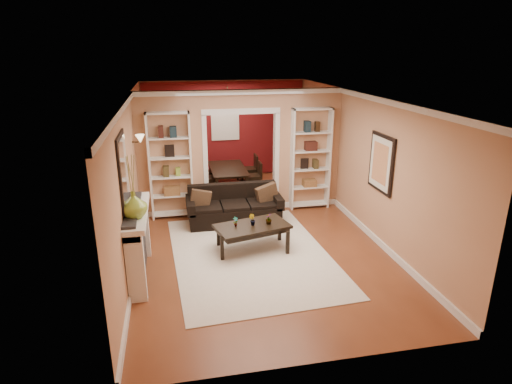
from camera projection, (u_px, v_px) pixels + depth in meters
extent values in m
plane|color=brown|center=(251.00, 229.00, 8.77)|extent=(8.00, 8.00, 0.00)
plane|color=white|center=(251.00, 95.00, 7.90)|extent=(8.00, 8.00, 0.00)
plane|color=tan|center=(225.00, 129.00, 12.05)|extent=(8.00, 0.00, 8.00)
plane|color=tan|center=(319.00, 261.00, 4.62)|extent=(8.00, 0.00, 8.00)
plane|color=tan|center=(132.00, 172.00, 7.92)|extent=(0.00, 8.00, 8.00)
plane|color=tan|center=(359.00, 160.00, 8.75)|extent=(0.00, 8.00, 8.00)
cube|color=tan|center=(241.00, 152.00, 9.45)|extent=(4.50, 0.15, 2.70)
cube|color=maroon|center=(225.00, 131.00, 12.03)|extent=(4.44, 0.04, 2.64)
cube|color=#8CA5CC|center=(225.00, 123.00, 11.92)|extent=(0.78, 0.03, 0.98)
cube|color=silver|center=(251.00, 254.00, 7.70)|extent=(2.92, 3.94, 0.01)
cube|color=black|center=(234.00, 205.00, 9.01)|extent=(1.99, 0.86, 0.78)
cube|color=brown|center=(200.00, 199.00, 8.79)|extent=(0.41, 0.12, 0.41)
cube|color=brown|center=(267.00, 193.00, 9.05)|extent=(0.48, 0.26, 0.46)
cube|color=black|center=(252.00, 238.00, 7.81)|extent=(1.43, 1.00, 0.49)
imported|color=#336626|center=(236.00, 222.00, 7.64)|extent=(0.11, 0.10, 0.18)
imported|color=#336626|center=(252.00, 220.00, 7.70)|extent=(0.14, 0.14, 0.20)
imported|color=#336626|center=(269.00, 219.00, 7.75)|extent=(0.13, 0.13, 0.19)
cube|color=white|center=(171.00, 166.00, 9.07)|extent=(0.90, 0.30, 2.30)
cube|color=white|center=(310.00, 159.00, 9.64)|extent=(0.90, 0.30, 2.30)
cube|color=white|center=(140.00, 244.00, 6.80)|extent=(0.32, 1.70, 1.16)
imported|color=#84A836|center=(134.00, 205.00, 6.24)|extent=(0.47, 0.47, 0.40)
cube|color=silver|center=(123.00, 170.00, 6.38)|extent=(0.03, 0.95, 1.10)
cube|color=#FFE0A5|center=(137.00, 140.00, 8.29)|extent=(0.18, 0.18, 0.22)
cube|color=black|center=(381.00, 163.00, 7.75)|extent=(0.04, 0.85, 1.05)
imported|color=black|center=(229.00, 178.00, 11.21)|extent=(1.62, 0.90, 0.57)
cube|color=black|center=(209.00, 178.00, 10.79)|extent=(0.42, 0.42, 0.82)
cube|color=black|center=(252.00, 176.00, 11.00)|extent=(0.41, 0.41, 0.79)
cube|color=black|center=(207.00, 172.00, 11.36)|extent=(0.41, 0.41, 0.78)
cube|color=black|center=(248.00, 169.00, 11.55)|extent=(0.47, 0.47, 0.83)
cube|color=#382A19|center=(231.00, 112.00, 10.62)|extent=(0.50, 0.50, 0.30)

